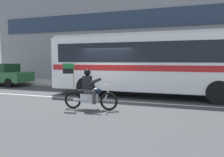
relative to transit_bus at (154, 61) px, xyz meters
The scene contains 7 objects.
ground_plane 3.09m from the transit_bus, 150.88° to the right, with size 60.00×60.00×0.00m, color #3D3D3F.
sidewalk_curb 4.81m from the transit_bus, 118.74° to the left, with size 28.00×3.80×0.15m, color #A39E93.
lane_center_stripe 3.37m from the transit_bus, 140.07° to the right, with size 26.60×0.14×0.01m, color silver.
transit_bus is the anchor object (origin of this frame).
motorcycle_with_rider 4.41m from the transit_bus, 116.67° to the right, with size 2.19×0.66×1.78m.
parked_sedan_curbside 11.60m from the transit_bus, behind, with size 4.26×1.90×1.64m.
fire_hydrant 8.43m from the transit_bus, 159.48° to the left, with size 0.22×0.30×0.75m.
Camera 1 is at (3.66, -10.05, 1.90)m, focal length 34.37 mm.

